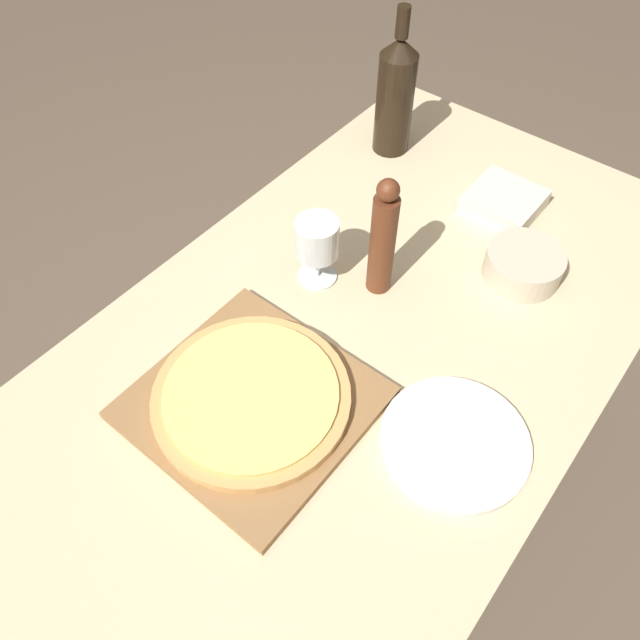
# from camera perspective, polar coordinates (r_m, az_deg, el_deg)

# --- Properties ---
(ground_plane) EXTENTS (12.00, 12.00, 0.00)m
(ground_plane) POSITION_cam_1_polar(r_m,az_deg,el_deg) (1.77, 1.95, -16.65)
(ground_plane) COLOR brown
(dining_table) EXTENTS (0.81, 1.52, 0.75)m
(dining_table) POSITION_cam_1_polar(r_m,az_deg,el_deg) (1.19, 2.79, -4.78)
(dining_table) COLOR #CCB78E
(dining_table) RESTS_ON ground_plane
(cutting_board) EXTENTS (0.35, 0.34, 0.02)m
(cutting_board) POSITION_cam_1_polar(r_m,az_deg,el_deg) (1.03, -6.20, -7.55)
(cutting_board) COLOR olive
(cutting_board) RESTS_ON dining_table
(pizza) EXTENTS (0.32, 0.32, 0.02)m
(pizza) POSITION_cam_1_polar(r_m,az_deg,el_deg) (1.01, -6.30, -6.95)
(pizza) COLOR tan
(pizza) RESTS_ON cutting_board
(wine_bottle) EXTENTS (0.08, 0.08, 0.33)m
(wine_bottle) POSITION_cam_1_polar(r_m,az_deg,el_deg) (1.44, 6.90, 19.77)
(wine_bottle) COLOR black
(wine_bottle) RESTS_ON dining_table
(pepper_mill) EXTENTS (0.05, 0.05, 0.25)m
(pepper_mill) POSITION_cam_1_polar(r_m,az_deg,el_deg) (1.11, 5.76, 7.32)
(pepper_mill) COLOR #5B2D19
(pepper_mill) RESTS_ON dining_table
(wine_glass) EXTENTS (0.08, 0.08, 0.14)m
(wine_glass) POSITION_cam_1_polar(r_m,az_deg,el_deg) (1.13, -0.26, 7.26)
(wine_glass) COLOR silver
(wine_glass) RESTS_ON dining_table
(small_bowl) EXTENTS (0.15, 0.15, 0.06)m
(small_bowl) POSITION_cam_1_polar(r_m,az_deg,el_deg) (1.25, 18.09, 4.80)
(small_bowl) COLOR beige
(small_bowl) RESTS_ON dining_table
(dinner_plate) EXTENTS (0.24, 0.24, 0.01)m
(dinner_plate) POSITION_cam_1_polar(r_m,az_deg,el_deg) (1.01, 12.22, -10.85)
(dinner_plate) COLOR silver
(dinner_plate) RESTS_ON dining_table
(food_container) EXTENTS (0.14, 0.14, 0.04)m
(food_container) POSITION_cam_1_polar(r_m,az_deg,el_deg) (1.38, 16.46, 10.34)
(food_container) COLOR beige
(food_container) RESTS_ON dining_table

